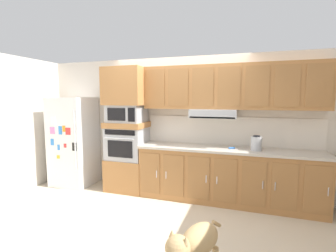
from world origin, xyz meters
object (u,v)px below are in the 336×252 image
at_px(electric_kettle, 256,143).
at_px(dog, 195,243).
at_px(microwave, 127,114).
at_px(built_in_oven, 127,143).
at_px(screwdriver, 232,148).
at_px(refrigerator, 74,141).

bearing_deg(electric_kettle, dog, -106.05).
bearing_deg(electric_kettle, microwave, 178.82).
bearing_deg(built_in_oven, screwdriver, -1.32).
height_order(microwave, screwdriver, microwave).
relative_size(refrigerator, built_in_oven, 2.51).
relative_size(electric_kettle, dog, 0.29).
distance_m(microwave, electric_kettle, 2.34).
distance_m(built_in_oven, electric_kettle, 2.30).
relative_size(refrigerator, microwave, 2.73).
relative_size(refrigerator, electric_kettle, 7.33).
relative_size(refrigerator, dog, 2.11).
xyz_separation_m(microwave, screwdriver, (1.93, -0.04, -0.53)).
xyz_separation_m(built_in_oven, microwave, (0.00, -0.00, 0.56)).
xyz_separation_m(screwdriver, dog, (-0.20, -1.97, -0.51)).
bearing_deg(microwave, dog, -49.41).
bearing_deg(screwdriver, microwave, 178.68).
height_order(built_in_oven, dog, built_in_oven).
relative_size(built_in_oven, electric_kettle, 2.92).
bearing_deg(electric_kettle, refrigerator, -179.66).
height_order(microwave, electric_kettle, microwave).
bearing_deg(dog, electric_kettle, -173.11).
bearing_deg(dog, microwave, -116.47).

